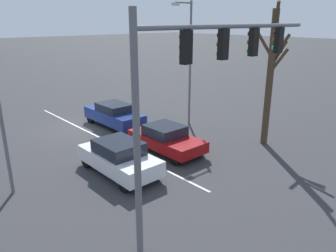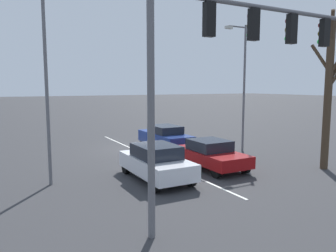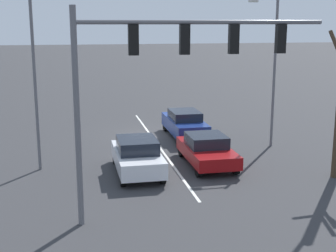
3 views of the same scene
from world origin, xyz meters
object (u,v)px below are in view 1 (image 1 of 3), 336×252
car_maroon_leftlane_front (166,138)px  bare_tree_near (271,74)px  car_white_midlane_front (119,157)px  car_navy_leftlane_second (114,115)px  street_lamp_left_shoulder (188,57)px  traffic_signal_gantry (207,71)px

car_maroon_leftlane_front → bare_tree_near: size_ratio=0.57×
car_white_midlane_front → car_navy_leftlane_second: (-3.62, -6.02, 0.02)m
car_navy_leftlane_second → car_white_midlane_front: bearing=59.0°
bare_tree_near → car_maroon_leftlane_front: bearing=-30.1°
car_maroon_leftlane_front → street_lamp_left_shoulder: bearing=-148.2°
car_maroon_leftlane_front → traffic_signal_gantry: traffic_signal_gantry is taller
car_maroon_leftlane_front → street_lamp_left_shoulder: (-4.24, -2.63, 3.77)m
bare_tree_near → car_white_midlane_front: bearing=-15.5°
street_lamp_left_shoulder → bare_tree_near: 5.57m
car_navy_leftlane_second → traffic_signal_gantry: size_ratio=0.57×
car_navy_leftlane_second → traffic_signal_gantry: (3.45, 10.96, 4.42)m
car_white_midlane_front → bare_tree_near: (-8.31, 2.30, 3.18)m
car_white_midlane_front → street_lamp_left_shoulder: size_ratio=0.55×
car_maroon_leftlane_front → car_white_midlane_front: (3.36, 0.57, 0.07)m
traffic_signal_gantry → car_navy_leftlane_second: bearing=-107.5°
traffic_signal_gantry → bare_tree_near: bearing=-162.0°
traffic_signal_gantry → bare_tree_near: size_ratio=1.09×
car_white_midlane_front → car_navy_leftlane_second: car_white_midlane_front is taller
car_navy_leftlane_second → bare_tree_near: bare_tree_near is taller
traffic_signal_gantry → street_lamp_left_shoulder: street_lamp_left_shoulder is taller
street_lamp_left_shoulder → car_white_midlane_front: bearing=22.9°
street_lamp_left_shoulder → bare_tree_near: street_lamp_left_shoulder is taller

